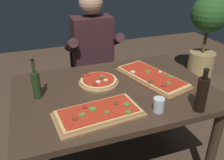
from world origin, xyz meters
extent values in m
cube|color=#3D2B1E|center=(0.00, 0.00, 0.72)|extent=(1.40, 0.96, 0.04)
cylinder|color=#3D2B1E|center=(0.62, -0.40, 0.35)|extent=(0.07, 0.07, 0.70)
cylinder|color=#3D2B1E|center=(-0.62, 0.40, 0.35)|extent=(0.07, 0.07, 0.70)
cylinder|color=#3D2B1E|center=(0.62, 0.40, 0.35)|extent=(0.07, 0.07, 0.70)
cube|color=olive|center=(-0.20, -0.27, 0.75)|extent=(0.54, 0.31, 0.02)
cube|color=tan|center=(-0.20, -0.27, 0.77)|extent=(0.50, 0.28, 0.02)
cube|color=#B72D19|center=(-0.20, -0.27, 0.78)|extent=(0.46, 0.25, 0.01)
cylinder|color=brown|center=(-0.35, -0.31, 0.78)|extent=(0.03, 0.03, 0.01)
cylinder|color=#4C7F2D|center=(-0.04, -0.35, 0.78)|extent=(0.03, 0.03, 0.00)
cylinder|color=#4C7F2D|center=(-0.02, -0.28, 0.79)|extent=(0.04, 0.04, 0.01)
cylinder|color=#4C7F2D|center=(-0.16, -0.31, 0.78)|extent=(0.03, 0.03, 0.01)
cylinder|color=#4C7F2D|center=(-0.23, -0.26, 0.79)|extent=(0.04, 0.04, 0.01)
cylinder|color=#4C7F2D|center=(-0.30, -0.29, 0.78)|extent=(0.04, 0.04, 0.01)
cylinder|color=brown|center=(-0.08, -0.24, 0.78)|extent=(0.03, 0.03, 0.01)
cylinder|color=maroon|center=(-0.27, -0.22, 0.79)|extent=(0.03, 0.03, 0.01)
cube|color=brown|center=(0.32, 0.05, 0.75)|extent=(0.43, 0.65, 0.02)
cube|color=#DBB270|center=(0.32, 0.05, 0.77)|extent=(0.39, 0.60, 0.02)
cube|color=#B72D19|center=(0.32, 0.05, 0.78)|extent=(0.35, 0.55, 0.01)
cylinder|color=brown|center=(0.26, -0.05, 0.78)|extent=(0.04, 0.04, 0.00)
cylinder|color=#4C7F2D|center=(0.41, 0.02, 0.78)|extent=(0.03, 0.03, 0.01)
cylinder|color=#4C7F2D|center=(0.44, -0.03, 0.79)|extent=(0.04, 0.04, 0.01)
cylinder|color=maroon|center=(0.31, -0.14, 0.79)|extent=(0.04, 0.04, 0.01)
cylinder|color=beige|center=(0.41, 0.07, 0.78)|extent=(0.03, 0.03, 0.01)
cylinder|color=beige|center=(0.20, 0.14, 0.79)|extent=(0.04, 0.04, 0.01)
cylinder|color=#4C7F2D|center=(0.31, 0.10, 0.78)|extent=(0.04, 0.04, 0.00)
cylinder|color=#4C7F2D|center=(0.37, -0.12, 0.79)|extent=(0.03, 0.03, 0.01)
cylinder|color=olive|center=(-0.08, 0.12, 0.75)|extent=(0.30, 0.30, 0.02)
cylinder|color=#E5C184|center=(-0.08, 0.12, 0.77)|extent=(0.27, 0.27, 0.02)
cylinder|color=#B72D19|center=(-0.08, 0.12, 0.78)|extent=(0.24, 0.24, 0.01)
cylinder|color=maroon|center=(-0.13, 0.04, 0.78)|extent=(0.04, 0.04, 0.01)
cylinder|color=beige|center=(-0.04, 0.08, 0.78)|extent=(0.03, 0.03, 0.01)
cylinder|color=#4C7F2D|center=(-0.05, 0.14, 0.79)|extent=(0.03, 0.03, 0.01)
cylinder|color=maroon|center=(-0.18, 0.20, 0.78)|extent=(0.03, 0.03, 0.01)
cylinder|color=beige|center=(-0.10, 0.06, 0.79)|extent=(0.03, 0.03, 0.01)
cylinder|color=brown|center=(-0.06, 0.11, 0.79)|extent=(0.04, 0.04, 0.01)
cylinder|color=#4C7F2D|center=(-0.13, 0.04, 0.78)|extent=(0.03, 0.03, 0.01)
cylinder|color=maroon|center=(-0.14, 0.21, 0.78)|extent=(0.03, 0.03, 0.00)
cylinder|color=#233819|center=(-0.52, 0.07, 0.83)|extent=(0.06, 0.06, 0.18)
cylinder|color=#233819|center=(-0.52, 0.07, 0.96)|extent=(0.02, 0.02, 0.08)
cylinder|color=black|center=(-0.52, 0.07, 1.01)|extent=(0.02, 0.02, 0.01)
cylinder|color=black|center=(0.40, -0.42, 0.85)|extent=(0.07, 0.07, 0.21)
cylinder|color=black|center=(0.40, -0.42, 0.98)|extent=(0.03, 0.03, 0.05)
cylinder|color=black|center=(0.40, -0.42, 1.01)|extent=(0.03, 0.03, 0.01)
cylinder|color=silver|center=(0.16, -0.35, 0.78)|extent=(0.07, 0.07, 0.09)
cylinder|color=#5B3814|center=(0.16, -0.35, 0.75)|extent=(0.06, 0.06, 0.02)
cube|color=black|center=(0.05, 0.78, 0.43)|extent=(0.44, 0.44, 0.04)
cube|color=black|center=(0.05, 0.98, 0.66)|extent=(0.40, 0.04, 0.42)
cylinder|color=black|center=(-0.14, 0.59, 0.21)|extent=(0.04, 0.04, 0.41)
cylinder|color=black|center=(0.24, 0.59, 0.21)|extent=(0.04, 0.04, 0.41)
cylinder|color=black|center=(-0.14, 0.97, 0.21)|extent=(0.04, 0.04, 0.41)
cylinder|color=black|center=(0.24, 0.97, 0.21)|extent=(0.04, 0.04, 0.41)
cylinder|color=#23232D|center=(-0.05, 0.60, 0.23)|extent=(0.11, 0.11, 0.45)
cylinder|color=#23232D|center=(0.15, 0.60, 0.23)|extent=(0.11, 0.11, 0.45)
cube|color=#23232D|center=(0.05, 0.68, 0.51)|extent=(0.34, 0.40, 0.12)
cube|color=#381E23|center=(0.05, 0.78, 0.83)|extent=(0.38, 0.22, 0.52)
sphere|color=tan|center=(0.05, 0.78, 1.22)|extent=(0.22, 0.22, 0.22)
cylinder|color=#381E23|center=(-0.17, 0.73, 0.86)|extent=(0.09, 0.31, 0.21)
cylinder|color=#381E23|center=(0.27, 0.73, 0.86)|extent=(0.09, 0.31, 0.21)
cylinder|color=tan|center=(1.78, 1.19, 0.19)|extent=(0.37, 0.37, 0.37)
cylinder|color=brown|center=(1.78, 1.19, 0.55)|extent=(0.04, 0.04, 0.35)
sphere|color=#285623|center=(1.78, 1.19, 0.92)|extent=(0.50, 0.50, 0.50)
camera|label=1|loc=(-0.51, -1.39, 1.58)|focal=38.16mm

